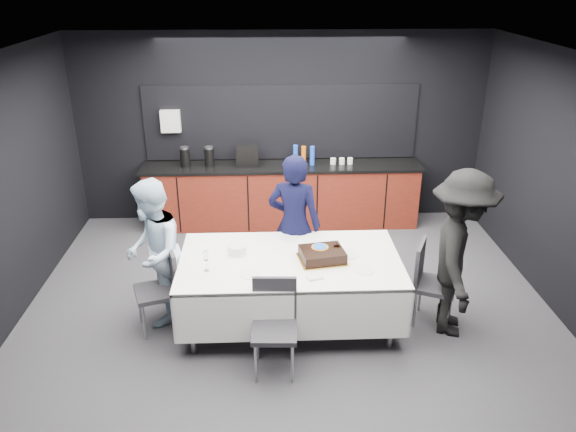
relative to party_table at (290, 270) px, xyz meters
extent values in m
plane|color=#414146|center=(0.00, 0.40, -0.64)|extent=(6.00, 6.00, 0.00)
cube|color=white|center=(0.00, 0.40, 2.16)|extent=(6.00, 5.00, 0.04)
cube|color=black|center=(0.00, 2.90, 0.76)|extent=(6.00, 0.04, 2.80)
cube|color=black|center=(0.00, -2.10, 0.76)|extent=(6.00, 0.04, 2.80)
cube|color=black|center=(-3.00, 0.40, 0.76)|extent=(0.04, 5.00, 2.80)
cube|color=black|center=(3.00, 0.40, 0.76)|extent=(0.04, 5.00, 2.80)
cube|color=#5C190E|center=(0.00, 2.60, -0.19)|extent=(4.00, 0.60, 0.90)
cube|color=black|center=(0.00, 2.60, 0.28)|extent=(4.10, 0.64, 0.04)
cube|color=black|center=(0.00, 2.88, 0.86)|extent=(4.00, 0.03, 1.10)
cube|color=white|center=(-1.60, 2.83, 0.91)|extent=(0.28, 0.12, 0.32)
cylinder|color=black|center=(-1.40, 2.60, 0.43)|extent=(0.14, 0.14, 0.26)
cylinder|color=black|center=(-1.05, 2.60, 0.43)|extent=(0.14, 0.14, 0.26)
cube|color=black|center=(-0.50, 2.60, 0.45)|extent=(0.32, 0.24, 0.30)
cylinder|color=blue|center=(0.20, 2.65, 0.44)|extent=(0.07, 0.07, 0.28)
cylinder|color=orange|center=(0.32, 2.65, 0.43)|extent=(0.07, 0.07, 0.26)
cylinder|color=blue|center=(0.44, 2.58, 0.44)|extent=(0.07, 0.07, 0.28)
cylinder|color=white|center=(0.75, 2.60, 0.34)|extent=(0.08, 0.08, 0.09)
cylinder|color=white|center=(0.88, 2.60, 0.34)|extent=(0.08, 0.08, 0.09)
cylinder|color=white|center=(1.00, 2.60, 0.34)|extent=(0.08, 0.08, 0.09)
cylinder|color=#99999E|center=(-1.40, 2.60, 0.57)|extent=(0.12, 0.12, 0.03)
cylinder|color=#99999E|center=(-1.05, 2.60, 0.57)|extent=(0.12, 0.12, 0.03)
cylinder|color=#99999E|center=(-1.00, -0.50, -0.27)|extent=(0.06, 0.06, 0.75)
cylinder|color=#99999E|center=(-1.00, 0.50, -0.27)|extent=(0.06, 0.06, 0.75)
cylinder|color=#99999E|center=(1.00, -0.50, -0.27)|extent=(0.06, 0.06, 0.75)
cylinder|color=#99999E|center=(1.00, 0.50, -0.27)|extent=(0.06, 0.06, 0.75)
cube|color=white|center=(0.00, 0.00, 0.12)|extent=(2.32, 1.32, 0.04)
cube|color=white|center=(0.00, -0.65, -0.15)|extent=(2.32, 0.02, 0.55)
cube|color=white|center=(0.00, 0.65, -0.15)|extent=(2.32, 0.02, 0.55)
cube|color=white|center=(-1.15, 0.00, -0.15)|extent=(0.02, 1.32, 0.55)
cube|color=white|center=(1.15, 0.00, -0.15)|extent=(0.02, 1.32, 0.55)
cube|color=gold|center=(0.33, -0.04, 0.14)|extent=(0.53, 0.46, 0.01)
cube|color=black|center=(0.33, -0.04, 0.20)|extent=(0.49, 0.42, 0.10)
cube|color=black|center=(0.33, -0.04, 0.25)|extent=(0.49, 0.42, 0.01)
cylinder|color=orange|center=(0.31, 0.02, 0.26)|extent=(0.18, 0.18, 0.00)
cylinder|color=blue|center=(0.31, 0.02, 0.26)|extent=(0.15, 0.15, 0.01)
sphere|color=black|center=(0.51, 0.08, 0.28)|extent=(0.04, 0.04, 0.04)
sphere|color=black|center=(0.53, 0.04, 0.28)|extent=(0.04, 0.04, 0.04)
sphere|color=black|center=(0.49, 0.04, 0.28)|extent=(0.04, 0.04, 0.04)
cylinder|color=white|center=(-0.56, 0.14, 0.19)|extent=(0.20, 0.20, 0.10)
cylinder|color=white|center=(-0.41, -0.32, 0.14)|extent=(0.21, 0.21, 0.01)
cylinder|color=white|center=(0.64, 0.07, 0.14)|extent=(0.22, 0.22, 0.01)
cylinder|color=white|center=(0.73, -0.27, 0.14)|extent=(0.22, 0.22, 0.01)
cylinder|color=white|center=(0.02, 0.48, 0.14)|extent=(0.21, 0.21, 0.01)
cube|color=white|center=(0.22, -0.42, 0.15)|extent=(0.17, 0.14, 0.02)
cylinder|color=white|center=(-0.85, -0.22, 0.14)|extent=(0.06, 0.06, 0.00)
cylinder|color=white|center=(-0.85, -0.22, 0.20)|extent=(0.01, 0.01, 0.12)
cylinder|color=white|center=(-0.85, -0.22, 0.31)|extent=(0.05, 0.05, 0.10)
cube|color=#2B2A2F|center=(-1.42, -0.06, -0.19)|extent=(0.53, 0.53, 0.05)
cube|color=#2B2A2F|center=(-1.24, 0.00, 0.06)|extent=(0.17, 0.41, 0.45)
cylinder|color=#99999E|center=(-1.63, 0.04, -0.42)|extent=(0.03, 0.03, 0.44)
cylinder|color=#99999E|center=(-1.53, -0.28, -0.42)|extent=(0.03, 0.03, 0.44)
cylinder|color=#99999E|center=(-1.31, 0.15, -0.42)|extent=(0.03, 0.03, 0.44)
cylinder|color=#99999E|center=(-1.20, -0.17, -0.42)|extent=(0.03, 0.03, 0.44)
cube|color=#2B2A2F|center=(1.56, -0.06, -0.19)|extent=(0.56, 0.56, 0.05)
cube|color=#2B2A2F|center=(1.39, 0.02, 0.06)|extent=(0.21, 0.40, 0.45)
cylinder|color=#99999E|center=(1.65, -0.29, -0.42)|extent=(0.03, 0.03, 0.44)
cylinder|color=#99999E|center=(1.79, 0.02, -0.42)|extent=(0.03, 0.03, 0.44)
cylinder|color=#99999E|center=(1.34, -0.15, -0.42)|extent=(0.03, 0.03, 0.44)
cylinder|color=#99999E|center=(1.48, 0.16, -0.42)|extent=(0.03, 0.03, 0.44)
cube|color=#2B2A2F|center=(-0.18, -0.82, -0.19)|extent=(0.44, 0.44, 0.05)
cube|color=#2B2A2F|center=(-0.18, -0.63, 0.06)|extent=(0.42, 0.06, 0.45)
cylinder|color=#99999E|center=(-0.36, -0.98, -0.42)|extent=(0.03, 0.03, 0.44)
cylinder|color=#99999E|center=(-0.02, -1.00, -0.42)|extent=(0.03, 0.03, 0.44)
cylinder|color=#99999E|center=(-0.35, -0.64, -0.42)|extent=(0.03, 0.03, 0.44)
cylinder|color=#99999E|center=(-0.01, -0.66, -0.42)|extent=(0.03, 0.03, 0.44)
imported|color=black|center=(0.08, 0.68, 0.21)|extent=(0.71, 0.57, 1.71)
imported|color=silver|center=(-1.45, 0.14, 0.17)|extent=(0.66, 0.82, 1.62)
imported|color=black|center=(1.73, -0.20, 0.26)|extent=(0.95, 1.30, 1.80)
camera|label=1|loc=(-0.24, -5.20, 2.93)|focal=35.00mm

